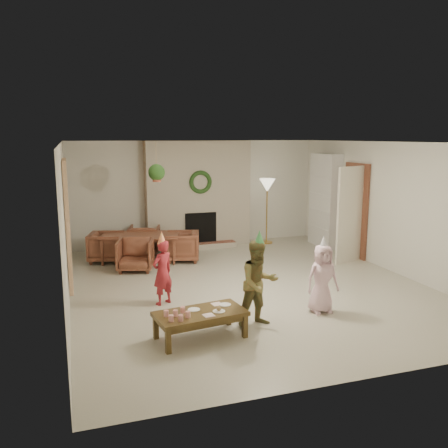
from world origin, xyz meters
name	(u,v)px	position (x,y,z in m)	size (l,w,h in m)	color
floor	(247,285)	(0.00, 0.00, 0.00)	(7.00, 7.00, 0.00)	#B7B29E
ceiling	(248,142)	(0.00, 0.00, 2.50)	(7.00, 7.00, 0.00)	white
wall_back	(196,193)	(0.00, 3.50, 1.25)	(7.00, 7.00, 0.00)	silver
wall_front	(368,269)	(0.00, -3.50, 1.25)	(7.00, 7.00, 0.00)	silver
wall_left	(65,226)	(-3.00, 0.00, 1.25)	(7.00, 7.00, 0.00)	silver
wall_right	(394,208)	(3.00, 0.00, 1.25)	(7.00, 7.00, 0.00)	silver
fireplace_mass	(198,194)	(0.00, 3.30, 1.25)	(2.50, 0.40, 2.50)	brown
fireplace_hearth	(203,246)	(0.00, 2.95, 0.06)	(1.60, 0.30, 0.12)	maroon
fireplace_firebox	(200,228)	(0.00, 3.12, 0.45)	(0.75, 0.12, 0.75)	black
fireplace_wreath	(201,182)	(0.00, 3.07, 1.55)	(0.54, 0.54, 0.10)	#1D4018
floor_lamp_base	(266,242)	(1.65, 3.00, 0.02)	(0.30, 0.30, 0.03)	gold
floor_lamp_post	(267,213)	(1.65, 3.00, 0.74)	(0.03, 0.03, 1.43)	gold
floor_lamp_shade	(267,185)	(1.65, 3.00, 1.43)	(0.38, 0.38, 0.32)	beige
bookshelf_carcass	(325,200)	(2.84, 2.30, 1.10)	(0.30, 1.00, 2.20)	white
bookshelf_shelf_a	(323,227)	(2.82, 2.30, 0.45)	(0.30, 0.92, 0.03)	white
bookshelf_shelf_b	(324,211)	(2.82, 2.30, 0.85)	(0.30, 0.92, 0.03)	white
bookshelf_shelf_c	(324,194)	(2.82, 2.30, 1.25)	(0.30, 0.92, 0.03)	white
bookshelf_shelf_d	(325,177)	(2.82, 2.30, 1.65)	(0.30, 0.92, 0.03)	white
books_row_lower	(326,223)	(2.80, 2.15, 0.59)	(0.20, 0.40, 0.24)	#AB361F
books_row_mid	(322,205)	(2.80, 2.35, 0.99)	(0.20, 0.44, 0.24)	#26568C
books_row_upper	(326,189)	(2.80, 2.20, 1.38)	(0.20, 0.36, 0.22)	gold
door_frame	(356,210)	(2.96, 1.20, 1.02)	(0.05, 0.86, 2.04)	brown
door_leaf	(350,215)	(2.58, 0.82, 1.00)	(0.05, 0.80, 2.00)	beige
curtain_panel	(68,223)	(-2.96, 0.20, 1.25)	(0.06, 1.20, 2.00)	beige
dining_table	(140,248)	(-1.56, 2.23, 0.28)	(1.61, 0.90, 0.57)	brown
dining_chair_near	(135,255)	(-1.75, 1.55, 0.31)	(0.67, 0.69, 0.63)	brown
dining_chair_far	(144,239)	(-1.37, 2.92, 0.31)	(0.67, 0.69, 0.63)	brown
dining_chair_left	(106,247)	(-2.24, 2.43, 0.31)	(0.67, 0.69, 0.63)	brown
dining_chair_right	(182,246)	(-0.70, 1.99, 0.31)	(0.67, 0.69, 0.63)	brown
hanging_plant_cord	(156,160)	(-1.30, 1.50, 2.15)	(0.01, 0.01, 0.70)	tan
hanging_plant_pot	(157,179)	(-1.30, 1.50, 1.80)	(0.16, 0.16, 0.12)	#974630
hanging_plant_foliage	(157,172)	(-1.30, 1.50, 1.92)	(0.32, 0.32, 0.32)	#1E4517
coffee_table_top	(200,314)	(-1.38, -1.91, 0.33)	(1.17, 0.58, 0.05)	brown
coffee_table_apron	(200,318)	(-1.38, -1.91, 0.27)	(1.08, 0.49, 0.07)	brown
coffee_leg_fl	(168,342)	(-1.87, -2.22, 0.15)	(0.06, 0.06, 0.31)	brown
coffee_leg_fr	(245,326)	(-0.82, -2.07, 0.15)	(0.06, 0.06, 0.31)	brown
coffee_leg_bl	(156,328)	(-1.94, -1.75, 0.15)	(0.06, 0.06, 0.31)	brown
coffee_leg_br	(228,314)	(-0.89, -1.59, 0.15)	(0.06, 0.06, 0.31)	brown
cup_a	(171,318)	(-1.80, -2.10, 0.40)	(0.06, 0.06, 0.08)	white
cup_b	(166,313)	(-1.83, -1.93, 0.40)	(0.06, 0.06, 0.08)	white
cup_c	(181,318)	(-1.69, -2.13, 0.40)	(0.06, 0.06, 0.08)	white
cup_d	(176,313)	(-1.72, -1.96, 0.40)	(0.06, 0.06, 0.08)	white
cup_e	(188,314)	(-1.58, -2.04, 0.40)	(0.06, 0.06, 0.08)	white
cup_f	(183,310)	(-1.60, -1.87, 0.40)	(0.06, 0.06, 0.08)	white
plate_a	(194,309)	(-1.44, -1.81, 0.36)	(0.16, 0.16, 0.01)	white
plate_b	(219,311)	(-1.14, -1.96, 0.36)	(0.16, 0.16, 0.01)	white
plate_c	(225,305)	(-0.99, -1.76, 0.36)	(0.16, 0.16, 0.01)	white
food_scoop	(219,309)	(-1.14, -1.96, 0.40)	(0.06, 0.06, 0.06)	tan
napkin_left	(209,315)	(-1.31, -2.06, 0.36)	(0.13, 0.13, 0.01)	#FFBCBB
napkin_right	(217,304)	(-1.09, -1.70, 0.36)	(0.13, 0.13, 0.01)	#FFBCBB
child_red	(163,272)	(-1.60, -0.48, 0.51)	(0.37, 0.25, 1.03)	maroon
party_hat_red	(162,238)	(-1.60, -0.48, 1.07)	(0.14, 0.14, 0.19)	#F8D452
child_plaid	(259,283)	(-0.50, -1.74, 0.61)	(0.59, 0.46, 1.21)	#995729
party_hat_plaid	(259,237)	(-0.50, -1.74, 1.26)	(0.14, 0.14, 0.20)	#4FB961
child_pink	(322,279)	(0.60, -1.56, 0.52)	(0.51, 0.33, 1.04)	silver
party_hat_pink	(324,242)	(0.60, -1.56, 1.08)	(0.14, 0.14, 0.19)	silver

